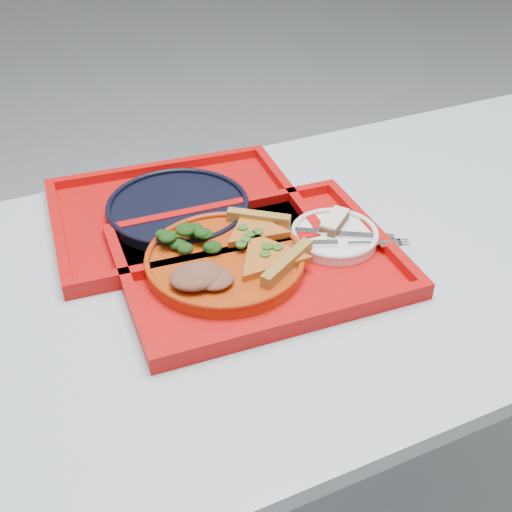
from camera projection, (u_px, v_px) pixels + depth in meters
name	position (u px, v px, depth m)	size (l,w,h in m)	color
ground	(300.00, 501.00, 1.55)	(10.00, 10.00, 0.00)	gray
table	(316.00, 285.00, 1.15)	(1.60, 0.80, 0.75)	#ADB6C2
tray_main	(258.00, 264.00, 1.07)	(0.45, 0.35, 0.01)	#B90A09
tray_far	(179.00, 215.00, 1.19)	(0.45, 0.35, 0.01)	#B90A09
dinner_plate	(225.00, 262.00, 1.05)	(0.26, 0.26, 0.02)	#AC330B
side_plate	(334.00, 237.00, 1.11)	(0.15, 0.15, 0.01)	white
navy_plate	(178.00, 209.00, 1.18)	(0.26, 0.26, 0.02)	black
pizza_slice_a	(269.00, 255.00, 1.03)	(0.14, 0.12, 0.02)	orange
pizza_slice_b	(254.00, 228.00, 1.09)	(0.13, 0.11, 0.02)	orange
salad_heap	(188.00, 237.00, 1.06)	(0.08, 0.07, 0.04)	black
meat_portion	(196.00, 276.00, 0.98)	(0.08, 0.07, 0.03)	brown
dessert_bar	(335.00, 221.00, 1.12)	(0.07, 0.07, 0.02)	#502E1A
knife	(340.00, 233.00, 1.10)	(0.18, 0.02, 0.01)	silver
fork	(347.00, 243.00, 1.08)	(0.18, 0.02, 0.01)	silver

